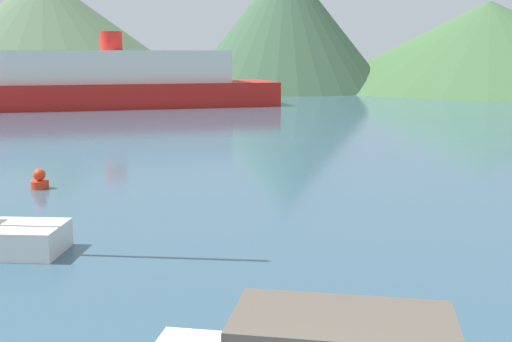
# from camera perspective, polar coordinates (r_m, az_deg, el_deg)

# --- Properties ---
(ferry_distant) EXTENTS (29.09, 13.15, 6.39)m
(ferry_distant) POSITION_cam_1_polar(r_m,az_deg,el_deg) (57.24, -12.61, 7.73)
(ferry_distant) COLOR red
(ferry_distant) RESTS_ON ground_plane
(buoy_marker) EXTENTS (0.60, 0.60, 0.69)m
(buoy_marker) POSITION_cam_1_polar(r_m,az_deg,el_deg) (22.98, -18.69, -0.79)
(buoy_marker) COLOR red
(buoy_marker) RESTS_ON ground_plane
(hill_central) EXTENTS (39.21, 39.21, 14.05)m
(hill_central) POSITION_cam_1_polar(r_m,az_deg,el_deg) (85.17, -18.11, 11.58)
(hill_central) COLOR #4C6647
(hill_central) RESTS_ON ground_plane
(hill_east) EXTENTS (25.94, 25.94, 15.98)m
(hill_east) POSITION_cam_1_polar(r_m,az_deg,el_deg) (81.96, 2.68, 12.81)
(hill_east) COLOR #38563D
(hill_east) RESTS_ON ground_plane
(hill_far_east) EXTENTS (44.92, 44.92, 11.16)m
(hill_far_east) POSITION_cam_1_polar(r_m,az_deg,el_deg) (88.68, 19.89, 10.47)
(hill_far_east) COLOR #3D6038
(hill_far_east) RESTS_ON ground_plane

